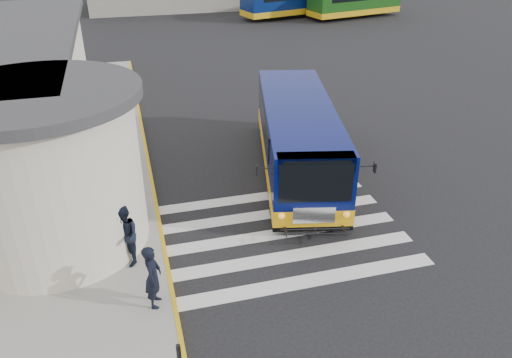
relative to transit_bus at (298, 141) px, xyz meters
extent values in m
plane|color=black|center=(-1.54, -3.12, -1.32)|extent=(140.00, 140.00, 0.00)
cube|color=gray|center=(-10.54, 0.88, -1.25)|extent=(10.00, 34.00, 0.15)
cube|color=gold|center=(-5.59, 0.88, -1.24)|extent=(0.12, 34.00, 0.16)
cylinder|color=beige|center=(-8.54, -2.62, 1.08)|extent=(5.20, 5.20, 4.50)
cylinder|color=#38383A|center=(-8.54, -2.62, 3.48)|extent=(5.80, 5.80, 0.30)
cube|color=black|center=(-8.02, 1.88, -0.07)|extent=(0.08, 1.20, 2.20)
cube|color=#38383A|center=(-7.54, 1.88, 1.23)|extent=(1.20, 1.80, 0.12)
cube|color=silver|center=(-2.04, -6.32, -1.32)|extent=(8.00, 0.55, 0.01)
cube|color=silver|center=(-2.04, -5.12, -1.32)|extent=(8.00, 0.55, 0.01)
cube|color=silver|center=(-2.04, -3.92, -1.32)|extent=(8.00, 0.55, 0.01)
cube|color=silver|center=(-2.04, -2.72, -1.32)|extent=(8.00, 0.55, 0.01)
cube|color=silver|center=(-2.04, -1.52, -1.32)|extent=(8.00, 0.55, 0.01)
cube|color=#071054|center=(0.01, 0.04, 0.26)|extent=(4.46, 9.39, 2.37)
cube|color=#F6AF10|center=(0.01, 0.04, -0.64)|extent=(4.49, 9.43, 0.56)
cube|color=black|center=(0.01, 0.04, -0.97)|extent=(4.48, 9.41, 0.22)
cube|color=black|center=(-1.00, -4.40, 0.64)|extent=(2.17, 0.55, 1.26)
cube|color=silver|center=(-1.00, -4.41, -0.47)|extent=(1.29, 0.35, 0.55)
cube|color=black|center=(-1.06, 1.10, 0.74)|extent=(1.51, 6.49, 0.91)
cube|color=black|center=(1.43, 0.54, 0.74)|extent=(1.51, 6.49, 0.91)
cylinder|color=black|center=(-1.74, -2.66, -0.84)|extent=(0.51, 1.01, 0.97)
cylinder|color=black|center=(0.42, -3.15, -0.84)|extent=(0.51, 1.01, 0.97)
cylinder|color=black|center=(-0.49, 2.83, -0.84)|extent=(0.51, 1.01, 0.97)
cylinder|color=black|center=(1.67, 2.34, -0.84)|extent=(0.51, 1.01, 0.97)
cube|color=black|center=(-2.68, -3.84, 1.04)|extent=(0.09, 0.19, 0.30)
cube|color=black|center=(0.76, -4.62, 1.04)|extent=(0.09, 0.19, 0.30)
imported|color=black|center=(-6.04, -6.28, -0.29)|extent=(0.56, 0.73, 1.77)
imported|color=black|center=(-6.65, -4.37, -0.24)|extent=(0.98, 1.10, 1.87)
cube|color=gold|center=(10.06, 30.62, -0.67)|extent=(9.87, 4.96, 0.53)
cube|color=#174713|center=(15.86, 28.79, 0.25)|extent=(9.49, 4.54, 2.34)
cube|color=gold|center=(15.86, 28.79, -0.69)|extent=(9.53, 4.58, 0.51)
camera|label=1|loc=(-6.12, -16.41, 7.79)|focal=35.00mm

